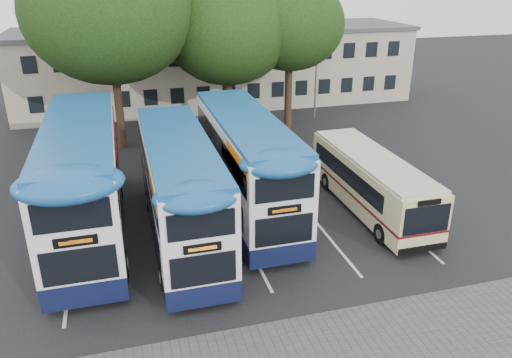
{
  "coord_description": "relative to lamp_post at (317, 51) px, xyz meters",
  "views": [
    {
      "loc": [
        -8.26,
        -14.51,
        10.64
      ],
      "look_at": [
        -2.82,
        5.0,
        2.05
      ],
      "focal_mm": 35.0,
      "sensor_mm": 36.0,
      "label": 1
    }
  ],
  "objects": [
    {
      "name": "ground",
      "position": [
        -6.0,
        -19.97,
        -5.08
      ],
      "size": [
        120.0,
        120.0,
        0.0
      ],
      "primitive_type": "plane",
      "color": "black",
      "rests_on": "ground"
    },
    {
      "name": "bay_lines",
      "position": [
        -9.75,
        -14.97,
        -5.08
      ],
      "size": [
        14.12,
        11.0,
        0.01
      ],
      "color": "silver",
      "rests_on": "ground"
    },
    {
      "name": "depot_building",
      "position": [
        -6.0,
        7.02,
        -1.93
      ],
      "size": [
        32.4,
        8.4,
        6.2
      ],
      "color": "#A79F86",
      "rests_on": "ground"
    },
    {
      "name": "lamp_post",
      "position": [
        0.0,
        0.0,
        0.0
      ],
      "size": [
        0.25,
        1.05,
        9.06
      ],
      "color": "gray",
      "rests_on": "ground"
    },
    {
      "name": "tree_left",
      "position": [
        -14.34,
        -2.85,
        3.27
      ],
      "size": [
        9.99,
        9.99,
        12.61
      ],
      "color": "black",
      "rests_on": "ground"
    },
    {
      "name": "tree_mid",
      "position": [
        -7.17,
        -2.11,
        1.91
      ],
      "size": [
        8.24,
        8.24,
        10.51
      ],
      "color": "black",
      "rests_on": "ground"
    },
    {
      "name": "tree_right",
      "position": [
        -2.9,
        -2.12,
        2.14
      ],
      "size": [
        7.19,
        7.19,
        10.3
      ],
      "color": "black",
      "rests_on": "ground"
    },
    {
      "name": "bus_dd_left",
      "position": [
        -16.04,
        -14.11,
        -2.39
      ],
      "size": [
        2.84,
        11.71,
        4.88
      ],
      "color": "#0F1538",
      "rests_on": "ground"
    },
    {
      "name": "bus_dd_mid",
      "position": [
        -12.25,
        -15.67,
        -2.64
      ],
      "size": [
        2.58,
        10.65,
        4.44
      ],
      "color": "#0F1538",
      "rests_on": "ground"
    },
    {
      "name": "bus_dd_right",
      "position": [
        -8.98,
        -13.81,
        -2.56
      ],
      "size": [
        2.67,
        11.0,
        4.59
      ],
      "color": "#0F1538",
      "rests_on": "ground"
    },
    {
      "name": "bus_single",
      "position": [
        -3.33,
        -15.24,
        -3.56
      ],
      "size": [
        2.29,
        9.01,
        2.69
      ],
      "color": "beige",
      "rests_on": "ground"
    }
  ]
}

